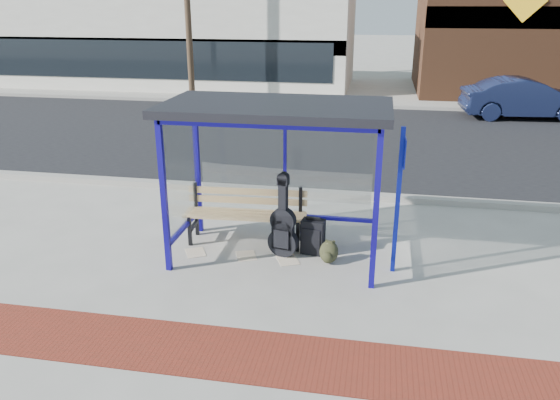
% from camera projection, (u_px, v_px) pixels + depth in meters
% --- Properties ---
extents(ground, '(120.00, 120.00, 0.00)m').
position_uv_depth(ground, '(277.00, 256.00, 8.65)').
color(ground, '#B2ADA0').
rests_on(ground, ground).
extents(brick_paver_strip, '(60.00, 1.00, 0.01)m').
position_uv_depth(brick_paver_strip, '(234.00, 353.00, 6.24)').
color(brick_paver_strip, maroon).
rests_on(brick_paver_strip, ground).
extents(curb_near, '(60.00, 0.25, 0.12)m').
position_uv_depth(curb_near, '(303.00, 193.00, 11.30)').
color(curb_near, gray).
rests_on(curb_near, ground).
extents(street_asphalt, '(60.00, 10.00, 0.00)m').
position_uv_depth(street_asphalt, '(327.00, 138.00, 16.03)').
color(street_asphalt, black).
rests_on(street_asphalt, ground).
extents(curb_far, '(60.00, 0.25, 0.12)m').
position_uv_depth(curb_far, '(341.00, 105.00, 20.72)').
color(curb_far, gray).
rests_on(curb_far, ground).
extents(far_sidewalk, '(60.00, 4.00, 0.01)m').
position_uv_depth(far_sidewalk, '(344.00, 98.00, 22.50)').
color(far_sidewalk, '#B2ADA0').
rests_on(far_sidewalk, ground).
extents(bus_shelter, '(3.30, 1.80, 2.42)m').
position_uv_depth(bus_shelter, '(277.00, 126.00, 8.00)').
color(bus_shelter, '#140D8F').
rests_on(bus_shelter, ground).
extents(storefront_white, '(18.00, 6.04, 4.00)m').
position_uv_depth(storefront_white, '(162.00, 41.00, 26.09)').
color(storefront_white, silver).
rests_on(storefront_white, ground).
extents(storefront_brown, '(10.00, 7.08, 6.40)m').
position_uv_depth(storefront_brown, '(541.00, 15.00, 23.27)').
color(storefront_brown, '#59331E').
rests_on(storefront_brown, ground).
extents(bench, '(2.02, 0.59, 0.95)m').
position_uv_depth(bench, '(246.00, 211.00, 9.00)').
color(bench, black).
rests_on(bench, ground).
extents(guitar_bag, '(0.49, 0.23, 1.30)m').
position_uv_depth(guitar_bag, '(283.00, 228.00, 8.48)').
color(guitar_bag, black).
rests_on(guitar_bag, ground).
extents(suitcase, '(0.38, 0.28, 0.62)m').
position_uv_depth(suitcase, '(313.00, 237.00, 8.63)').
color(suitcase, black).
rests_on(suitcase, ground).
extents(backpack, '(0.32, 0.30, 0.35)m').
position_uv_depth(backpack, '(329.00, 253.00, 8.36)').
color(backpack, '#292A17').
rests_on(backpack, ground).
extents(sign_post, '(0.08, 0.27, 2.19)m').
position_uv_depth(sign_post, '(399.00, 193.00, 7.74)').
color(sign_post, '#0C168B').
rests_on(sign_post, ground).
extents(newspaper_a, '(0.43, 0.46, 0.01)m').
position_uv_depth(newspaper_a, '(196.00, 253.00, 8.75)').
color(newspaper_a, white).
rests_on(newspaper_a, ground).
extents(newspaper_b, '(0.42, 0.46, 0.01)m').
position_uv_depth(newspaper_b, '(246.00, 256.00, 8.63)').
color(newspaper_b, white).
rests_on(newspaper_b, ground).
extents(newspaper_c, '(0.44, 0.48, 0.01)m').
position_uv_depth(newspaper_c, '(288.00, 260.00, 8.49)').
color(newspaper_c, white).
rests_on(newspaper_c, ground).
extents(parked_car, '(4.24, 1.78, 1.36)m').
position_uv_depth(parked_car, '(525.00, 98.00, 18.47)').
color(parked_car, '#171F40').
rests_on(parked_car, ground).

